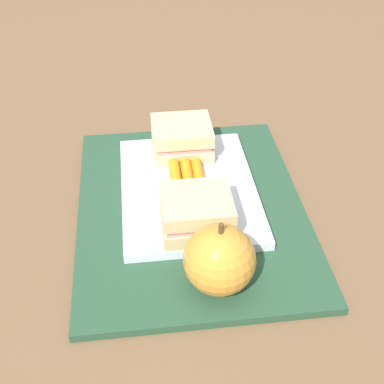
# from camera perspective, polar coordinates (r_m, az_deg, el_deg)

# --- Properties ---
(ground_plane) EXTENTS (2.40, 2.40, 0.00)m
(ground_plane) POSITION_cam_1_polar(r_m,az_deg,el_deg) (0.66, -0.13, -2.16)
(ground_plane) COLOR brown
(lunchbag_mat) EXTENTS (0.36, 0.28, 0.01)m
(lunchbag_mat) POSITION_cam_1_polar(r_m,az_deg,el_deg) (0.66, -0.13, -1.83)
(lunchbag_mat) COLOR #284C33
(lunchbag_mat) RESTS_ON ground_plane
(food_tray) EXTENTS (0.23, 0.17, 0.01)m
(food_tray) POSITION_cam_1_polar(r_m,az_deg,el_deg) (0.67, -0.39, 0.26)
(food_tray) COLOR white
(food_tray) RESTS_ON lunchbag_mat
(sandwich_half_left) EXTENTS (0.07, 0.08, 0.04)m
(sandwich_half_left) POSITION_cam_1_polar(r_m,az_deg,el_deg) (0.72, -1.12, 5.86)
(sandwich_half_left) COLOR #DBC189
(sandwich_half_left) RESTS_ON food_tray
(sandwich_half_right) EXTENTS (0.07, 0.08, 0.04)m
(sandwich_half_right) POSITION_cam_1_polar(r_m,az_deg,el_deg) (0.59, 0.47, -2.28)
(sandwich_half_right) COLOR #DBC189
(sandwich_half_right) RESTS_ON food_tray
(carrot_sticks_bundle) EXTENTS (0.08, 0.04, 0.02)m
(carrot_sticks_bundle) POSITION_cam_1_polar(r_m,az_deg,el_deg) (0.66, -0.40, 1.20)
(carrot_sticks_bundle) COLOR orange
(carrot_sticks_bundle) RESTS_ON food_tray
(apple) EXTENTS (0.08, 0.08, 0.09)m
(apple) POSITION_cam_1_polar(r_m,az_deg,el_deg) (0.54, 3.01, -7.36)
(apple) COLOR gold
(apple) RESTS_ON lunchbag_mat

